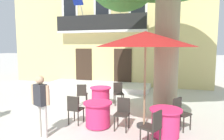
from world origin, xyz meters
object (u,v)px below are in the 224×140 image
object	(u,v)px
cafe_umbrella	(146,40)
cafe_chair_front_0	(75,108)
cafe_chair_front_1	(123,111)
cafe_table_middle	(101,96)
cafe_chair_middle_1	(118,92)
cafe_table_front	(98,114)
cafe_chair_middle_0	(82,93)
cafe_table_near_tree	(165,122)
cafe_chair_near_tree_0	(153,126)
pedestrian_near_entrance	(41,103)
cafe_chair_near_tree_1	(180,111)

from	to	relation	value
cafe_umbrella	cafe_chair_front_0	bearing A→B (deg)	-169.59
cafe_chair_front_1	cafe_table_middle	bearing A→B (deg)	123.99
cafe_table_middle	cafe_chair_middle_1	world-z (taller)	cafe_chair_middle_1
cafe_table_middle	cafe_table_front	bearing A→B (deg)	-72.76
cafe_chair_middle_0	cafe_chair_middle_1	world-z (taller)	same
cafe_table_near_tree	cafe_umbrella	xyz separation A→B (m)	(-0.63, 0.48, 2.22)
cafe_table_middle	cafe_chair_middle_1	xyz separation A→B (m)	(0.65, 0.37, 0.14)
cafe_table_middle	cafe_table_front	world-z (taller)	same
cafe_chair_middle_1	cafe_umbrella	distance (m)	3.29
cafe_table_near_tree	cafe_table_front	world-z (taller)	same
cafe_chair_near_tree_0	pedestrian_near_entrance	world-z (taller)	pedestrian_near_entrance
cafe_table_middle	cafe_chair_middle_1	distance (m)	0.77
cafe_chair_middle_0	pedestrian_near_entrance	size ratio (longest dim) A/B	0.55
cafe_table_middle	cafe_table_front	size ratio (longest dim) A/B	1.00
cafe_table_near_tree	cafe_chair_middle_0	distance (m)	3.87
cafe_chair_near_tree_0	cafe_chair_front_1	size ratio (longest dim) A/B	1.00
cafe_chair_front_0	cafe_table_middle	bearing A→B (deg)	87.68
cafe_chair_near_tree_1	cafe_chair_front_1	world-z (taller)	same
cafe_chair_near_tree_0	cafe_chair_front_1	world-z (taller)	same
cafe_umbrella	cafe_chair_near_tree_1	bearing A→B (deg)	9.05
cafe_chair_near_tree_1	cafe_chair_middle_0	bearing A→B (deg)	160.46
cafe_chair_middle_1	pedestrian_near_entrance	xyz separation A→B (m)	(-1.18, -3.60, 0.41)
pedestrian_near_entrance	cafe_chair_near_tree_0	bearing A→B (deg)	5.27
cafe_chair_near_tree_0	cafe_umbrella	bearing A→B (deg)	106.91
cafe_chair_near_tree_1	cafe_chair_front_1	size ratio (longest dim) A/B	1.00
cafe_chair_near_tree_1	cafe_chair_middle_1	size ratio (longest dim) A/B	1.00
cafe_chair_near_tree_0	cafe_chair_middle_1	distance (m)	3.75
pedestrian_near_entrance	cafe_chair_middle_0	bearing A→B (deg)	93.28
cafe_table_front	cafe_chair_middle_1	bearing A→B (deg)	90.26
cafe_chair_near_tree_1	cafe_chair_front_0	xyz separation A→B (m)	(-3.12, -0.55, 0.00)
cafe_chair_near_tree_1	cafe_umbrella	bearing A→B (deg)	-170.95
cafe_chair_near_tree_1	cafe_chair_middle_0	xyz separation A→B (m)	(-3.72, 1.32, 0.00)
cafe_table_near_tree	cafe_chair_middle_1	xyz separation A→B (m)	(-1.98, 2.63, 0.14)
cafe_chair_near_tree_0	cafe_chair_middle_1	xyz separation A→B (m)	(-1.71, 3.34, 0.00)
cafe_chair_near_tree_1	cafe_table_front	xyz separation A→B (m)	(-2.36, -0.53, -0.14)
cafe_chair_middle_0	cafe_chair_front_1	world-z (taller)	same
cafe_chair_front_0	cafe_chair_near_tree_1	bearing A→B (deg)	9.97
cafe_table_near_tree	cafe_chair_near_tree_0	xyz separation A→B (m)	(-0.27, -0.70, 0.14)
cafe_table_middle	cafe_chair_front_1	bearing A→B (deg)	-56.01
cafe_chair_middle_1	cafe_umbrella	world-z (taller)	cafe_umbrella
cafe_table_middle	cafe_chair_middle_0	bearing A→B (deg)	-157.04
cafe_chair_middle_1	cafe_chair_front_0	size ratio (longest dim) A/B	1.00
cafe_umbrella	pedestrian_near_entrance	distance (m)	3.36
cafe_table_front	cafe_chair_near_tree_0	bearing A→B (deg)	-25.65
pedestrian_near_entrance	cafe_table_middle	bearing A→B (deg)	80.75
cafe_chair_middle_1	cafe_table_front	xyz separation A→B (m)	(0.01, -2.52, -0.14)
cafe_chair_front_0	pedestrian_near_entrance	world-z (taller)	pedestrian_near_entrance
cafe_table_front	cafe_chair_middle_0	bearing A→B (deg)	126.29
cafe_chair_front_0	cafe_chair_near_tree_0	bearing A→B (deg)	-18.03
cafe_chair_near_tree_1	cafe_table_front	world-z (taller)	cafe_chair_near_tree_1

